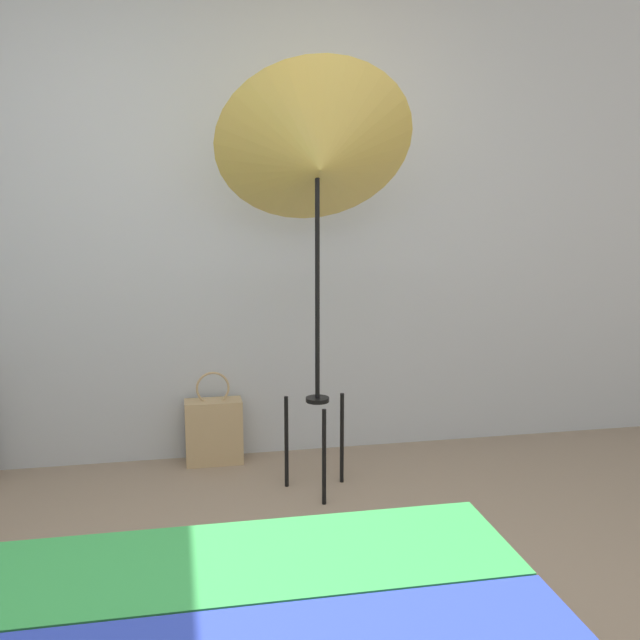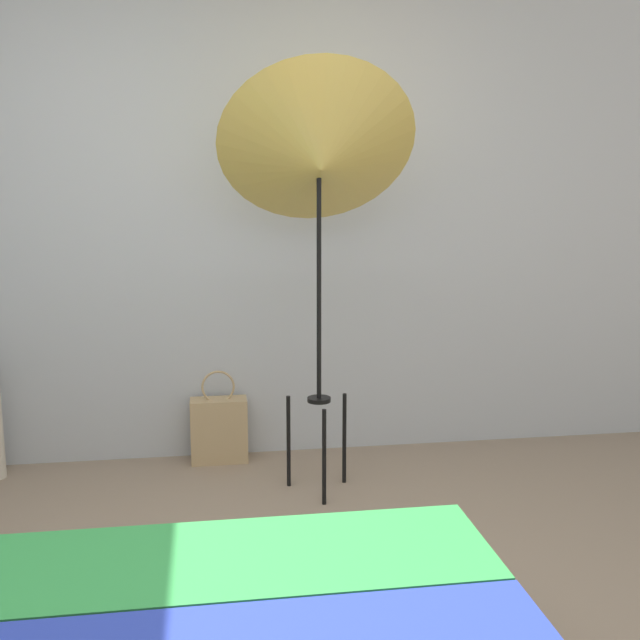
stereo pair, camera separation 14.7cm
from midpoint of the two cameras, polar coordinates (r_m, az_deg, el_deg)
The scene contains 3 objects.
wall_back at distance 4.00m, azimuth -9.66°, elevation 7.69°, with size 8.00×0.05×2.60m.
photo_umbrella at distance 3.44m, azimuth -1.46°, elevation 12.18°, with size 0.92×0.74×2.01m.
tote_bag at distance 4.08m, azimuth -9.10°, elevation -8.33°, with size 0.30×0.14×0.50m.
Camera 1 is at (-0.18, -1.90, 1.47)m, focal length 42.00 mm.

